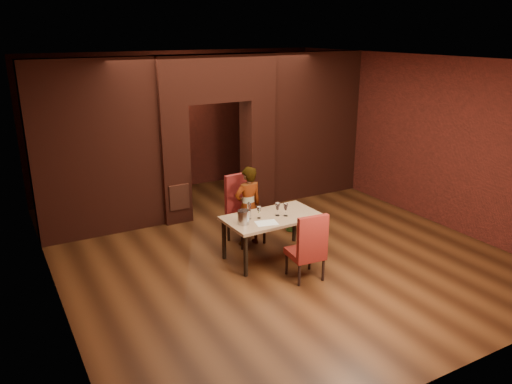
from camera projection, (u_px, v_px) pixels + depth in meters
floor at (266, 245)px, 8.88m from camera, size 8.00×8.00×0.00m
ceiling at (267, 60)px, 7.88m from camera, size 7.00×8.00×0.04m
wall_back at (180, 121)px, 11.69m from camera, size 7.00×0.04×3.20m
wall_front at (465, 243)px, 5.06m from camera, size 7.00×0.04×3.20m
wall_left at (44, 189)px, 6.75m from camera, size 0.04×8.00×3.20m
wall_right at (417, 137)px, 10.00m from camera, size 0.04×8.00×3.20m
pillar_left at (172, 164)px, 9.73m from camera, size 0.55×0.55×2.30m
pillar_right at (257, 153)px, 10.62m from camera, size 0.55×0.55×2.30m
lintel at (215, 78)px, 9.67m from camera, size 2.45×0.55×0.90m
wing_wall_left at (96, 150)px, 8.94m from camera, size 2.28×0.35×3.20m
wing_wall_right at (312, 126)px, 11.13m from camera, size 2.28×0.35×3.20m
vent_panel at (179, 197)px, 9.68m from camera, size 0.40×0.03×0.50m
rear_door at (166, 146)px, 11.63m from camera, size 0.90×0.08×2.10m
rear_door_frame at (167, 147)px, 11.59m from camera, size 1.02×0.04×2.22m
dining_table at (272, 237)px, 8.30m from camera, size 1.60×0.93×0.74m
chair_far at (246, 210)px, 8.82m from camera, size 0.60×0.60×1.22m
chair_near at (305, 245)px, 7.56m from camera, size 0.54×0.54×1.08m
person_seated at (248, 206)px, 8.70m from camera, size 0.54×0.37×1.43m
wine_glass_a at (259, 212)px, 8.06m from camera, size 0.08×0.08×0.20m
wine_glass_b at (278, 209)px, 8.17m from camera, size 0.09×0.09×0.22m
wine_glass_c at (286, 210)px, 8.15m from camera, size 0.09×0.09×0.22m
tasting_sheet at (266, 223)px, 7.89m from camera, size 0.39×0.32×0.00m
wine_bucket at (243, 217)px, 7.82m from camera, size 0.19×0.19×0.23m
water_bottle at (249, 211)px, 8.02m from camera, size 0.07×0.07×0.28m
potted_plant at (291, 220)px, 9.47m from camera, size 0.47×0.47×0.40m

